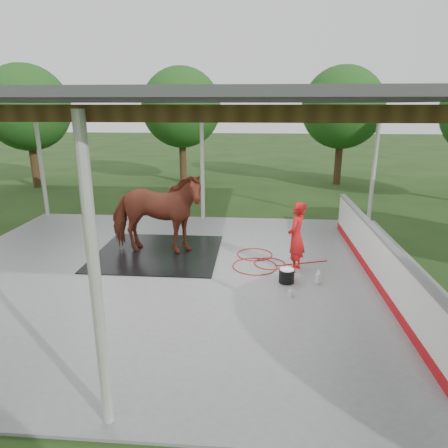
# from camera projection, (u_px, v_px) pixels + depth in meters

# --- Properties ---
(ground) EXTENTS (100.00, 100.00, 0.00)m
(ground) POSITION_uv_depth(u_px,v_px,m) (178.00, 275.00, 9.62)
(ground) COLOR #1E3814
(concrete_slab) EXTENTS (12.00, 10.00, 0.05)m
(concrete_slab) POSITION_uv_depth(u_px,v_px,m) (178.00, 274.00, 9.62)
(concrete_slab) COLOR slate
(concrete_slab) RESTS_ON ground
(pavilion_structure) EXTENTS (12.60, 10.60, 4.05)m
(pavilion_structure) POSITION_uv_depth(u_px,v_px,m) (172.00, 103.00, 8.49)
(pavilion_structure) COLOR beige
(pavilion_structure) RESTS_ON ground
(dasher_board) EXTENTS (0.16, 8.00, 1.15)m
(dasher_board) POSITION_uv_depth(u_px,v_px,m) (376.00, 257.00, 9.11)
(dasher_board) COLOR #AE0E15
(dasher_board) RESTS_ON concrete_slab
(tree_belt) EXTENTS (28.00, 28.00, 5.80)m
(tree_belt) POSITION_uv_depth(u_px,v_px,m) (193.00, 111.00, 9.37)
(tree_belt) COLOR #382314
(tree_belt) RESTS_ON ground
(rubber_mat) EXTENTS (3.29, 3.08, 0.02)m
(rubber_mat) POSITION_uv_depth(u_px,v_px,m) (158.00, 253.00, 10.87)
(rubber_mat) COLOR black
(rubber_mat) RESTS_ON concrete_slab
(horse) EXTENTS (2.65, 1.28, 2.20)m
(horse) POSITION_uv_depth(u_px,v_px,m) (156.00, 213.00, 10.55)
(horse) COLOR maroon
(horse) RESTS_ON rubber_mat
(handler) EXTENTS (0.61, 0.73, 1.71)m
(handler) POSITION_uv_depth(u_px,v_px,m) (296.00, 237.00, 9.52)
(handler) COLOR #B61314
(handler) RESTS_ON concrete_slab
(wash_bucket) EXTENTS (0.35, 0.35, 0.33)m
(wash_bucket) POSITION_uv_depth(u_px,v_px,m) (287.00, 275.00, 9.05)
(wash_bucket) COLOR black
(wash_bucket) RESTS_ON concrete_slab
(soap_bottle_a) EXTENTS (0.17, 0.17, 0.33)m
(soap_bottle_a) POSITION_uv_depth(u_px,v_px,m) (318.00, 277.00, 8.99)
(soap_bottle_a) COLOR silver
(soap_bottle_a) RESTS_ON concrete_slab
(soap_bottle_b) EXTENTS (0.13, 0.13, 0.20)m
(soap_bottle_b) POSITION_uv_depth(u_px,v_px,m) (290.00, 292.00, 8.41)
(soap_bottle_b) COLOR #338CD8
(soap_bottle_b) RESTS_ON concrete_slab
(hose_coil) EXTENTS (2.44, 1.86, 0.02)m
(hose_coil) POSITION_uv_depth(u_px,v_px,m) (259.00, 262.00, 10.27)
(hose_coil) COLOR #9D110B
(hose_coil) RESTS_ON concrete_slab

